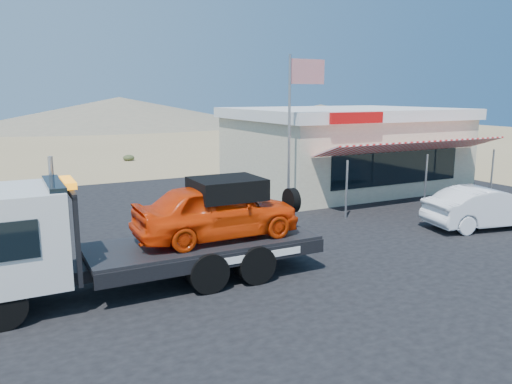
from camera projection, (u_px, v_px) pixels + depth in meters
ground at (221, 274)px, 12.98m from camera, size 120.00×120.00×0.00m
asphalt_lot at (241, 236)px, 16.49m from camera, size 32.00×24.00×0.02m
tow_truck at (142, 228)px, 11.85m from camera, size 8.27×2.45×2.77m
white_sedan at (486, 207)px, 17.35m from camera, size 4.54×2.28×1.43m
jerky_store at (342, 147)px, 25.13m from camera, size 10.40×9.97×3.90m
flagpole at (295, 117)px, 18.39m from camera, size 1.55×0.10×6.00m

